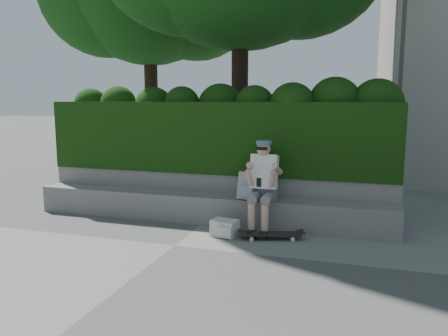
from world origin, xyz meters
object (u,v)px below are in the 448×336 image
(skateboard, at_px, (271,234))
(backpack_plaid, at_px, (248,186))
(backpack_ground, at_px, (225,228))
(person, at_px, (263,182))

(skateboard, xyz_separation_m, backpack_plaid, (-0.47, 0.48, 0.59))
(backpack_plaid, relative_size, backpack_ground, 1.15)
(backpack_ground, bearing_deg, backpack_plaid, 78.39)
(skateboard, height_order, backpack_ground, backpack_ground)
(person, relative_size, skateboard, 1.61)
(person, bearing_deg, backpack_plaid, 162.19)
(person, height_order, backpack_ground, person)
(backpack_plaid, distance_m, backpack_ground, 0.79)
(skateboard, relative_size, backpack_ground, 2.32)
(person, bearing_deg, backpack_ground, -136.69)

